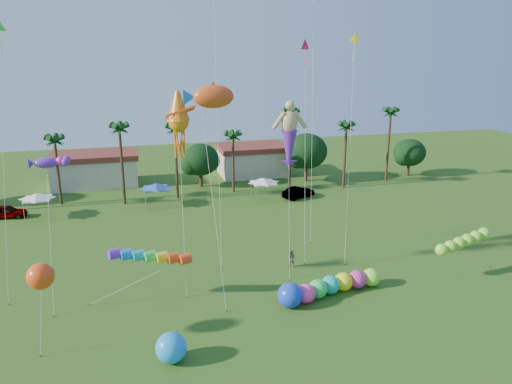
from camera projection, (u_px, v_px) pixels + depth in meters
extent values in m
plane|color=#285116|center=(297.00, 371.00, 31.51)|extent=(160.00, 160.00, 0.00)
cylinder|color=#3A2819|center=(58.00, 173.00, 63.90)|extent=(0.36, 0.36, 8.50)
cylinder|color=#3A2819|center=(122.00, 167.00, 63.82)|extent=(0.36, 0.36, 10.00)
cylinder|color=#3A2819|center=(176.00, 164.00, 66.56)|extent=(0.36, 0.36, 9.50)
cylinder|color=#3A2819|center=(233.00, 164.00, 69.68)|extent=(0.36, 0.36, 8.00)
cylinder|color=#3A2819|center=(290.00, 152.00, 70.32)|extent=(0.36, 0.36, 11.00)
cylinder|color=#3A2819|center=(345.00, 157.00, 71.66)|extent=(0.36, 0.36, 9.00)
cylinder|color=#3A2819|center=(388.00, 147.00, 75.29)|extent=(0.36, 0.36, 10.50)
sphere|color=#113814|center=(200.00, 160.00, 72.39)|extent=(5.46, 5.46, 5.46)
sphere|color=#113814|center=(306.00, 151.00, 75.26)|extent=(6.30, 6.30, 6.30)
sphere|color=#113814|center=(410.00, 153.00, 78.82)|extent=(5.04, 5.04, 5.04)
cube|color=beige|center=(95.00, 172.00, 73.87)|extent=(12.00, 7.00, 4.00)
cube|color=beige|center=(252.00, 162.00, 79.83)|extent=(10.00, 7.00, 4.00)
pyramid|color=white|center=(37.00, 196.00, 59.18)|extent=(3.00, 3.00, 0.60)
pyramid|color=blue|center=(156.00, 186.00, 63.59)|extent=(3.00, 3.00, 0.60)
pyramid|color=white|center=(264.00, 180.00, 66.14)|extent=(3.00, 3.00, 0.60)
imported|color=#4C4C54|center=(7.00, 212.00, 59.70)|extent=(4.71, 2.32, 1.55)
imported|color=#4C4C54|center=(299.00, 192.00, 67.68)|extent=(4.93, 3.31, 1.54)
imported|color=gray|center=(292.00, 259.00, 46.15)|extent=(1.03, 0.99, 1.67)
sphere|color=#FF43A6|center=(306.00, 294.00, 39.78)|extent=(1.57, 1.57, 1.57)
sphere|color=#33DA58|center=(318.00, 289.00, 40.56)|extent=(1.57, 1.57, 1.57)
sphere|color=#1AB6A4|center=(330.00, 285.00, 41.25)|extent=(1.57, 1.57, 1.57)
sphere|color=#F7FF1A|center=(343.00, 282.00, 41.80)|extent=(1.57, 1.57, 1.57)
sphere|color=#D43297|center=(357.00, 279.00, 42.23)|extent=(1.57, 1.57, 1.57)
sphere|color=#80FC38|center=(371.00, 277.00, 42.61)|extent=(1.57, 1.57, 1.57)
sphere|color=blue|center=(290.00, 295.00, 39.06)|extent=(2.41, 2.41, 2.01)
sphere|color=#1B93FA|center=(171.00, 348.00, 32.20)|extent=(2.04, 2.04, 2.04)
cylinder|color=#F14A1A|center=(165.00, 261.00, 39.12)|extent=(6.35, 1.69, 0.85)
cylinder|color=silver|center=(136.00, 282.00, 39.55)|extent=(7.71, 1.09, 3.58)
cylinder|color=brown|center=(88.00, 304.00, 39.56)|extent=(0.08, 0.08, 0.16)
ellipsoid|color=#82E933|center=(441.00, 250.00, 43.03)|extent=(5.82, 1.46, 1.26)
cylinder|color=silver|center=(466.00, 259.00, 44.77)|extent=(6.34, 1.23, 2.90)
cylinder|color=brown|center=(490.00, 266.00, 46.50)|extent=(0.08, 0.08, 0.16)
sphere|color=#FF4914|center=(41.00, 276.00, 32.36)|extent=(2.06, 2.06, 1.77)
cylinder|color=silver|center=(40.00, 317.00, 32.65)|extent=(0.54, 0.87, 5.40)
cylinder|color=brown|center=(40.00, 356.00, 32.93)|extent=(0.08, 0.08, 0.16)
cylinder|color=silver|center=(289.00, 209.00, 43.90)|extent=(1.03, 3.73, 11.95)
cylinder|color=brown|center=(289.00, 280.00, 43.70)|extent=(0.08, 0.08, 0.16)
ellipsoid|color=#E04818|center=(214.00, 97.00, 39.58)|extent=(5.05, 2.05, 2.05)
cylinder|color=silver|center=(220.00, 203.00, 39.07)|extent=(0.45, 5.79, 15.94)
cylinder|color=brown|center=(226.00, 311.00, 38.54)|extent=(0.08, 0.08, 0.16)
cylinder|color=silver|center=(217.00, 115.00, 45.71)|extent=(1.02, 6.69, 27.43)
cylinder|color=brown|center=(222.00, 267.00, 46.29)|extent=(0.08, 0.08, 0.16)
cone|color=orange|center=(179.00, 122.00, 39.85)|extent=(2.19, 2.19, 5.14)
cylinder|color=silver|center=(183.00, 211.00, 40.28)|extent=(0.34, 3.20, 13.95)
cylinder|color=brown|center=(187.00, 297.00, 40.69)|extent=(0.08, 0.08, 0.16)
ellipsoid|color=#6624B5|center=(46.00, 163.00, 38.06)|extent=(3.38, 2.38, 1.19)
cylinder|color=silver|center=(50.00, 240.00, 37.94)|extent=(0.26, 3.58, 11.22)
cylinder|color=brown|center=(54.00, 316.00, 37.79)|extent=(0.08, 0.08, 0.16)
cone|color=#E91940|center=(305.00, 46.00, 45.57)|extent=(1.25, 0.80, 1.26)
cylinder|color=silver|center=(305.00, 157.00, 46.29)|extent=(1.04, 4.16, 19.84)
cylinder|color=brown|center=(305.00, 264.00, 46.98)|extent=(0.08, 0.08, 0.16)
cone|color=yellow|center=(355.00, 39.00, 45.61)|extent=(1.25, 0.64, 1.24)
cylinder|color=silver|center=(349.00, 154.00, 46.25)|extent=(1.91, 4.26, 20.43)
cylinder|color=brown|center=(344.00, 264.00, 46.88)|extent=(0.08, 0.08, 0.16)
cylinder|color=silver|center=(3.00, 168.00, 38.87)|extent=(1.16, 4.50, 21.25)
cylinder|color=brown|center=(8.00, 304.00, 39.59)|extent=(0.08, 0.08, 0.16)
cylinder|color=silver|center=(312.00, 91.00, 50.06)|extent=(1.14, 4.47, 30.99)
cylinder|color=brown|center=(311.00, 242.00, 52.15)|extent=(0.08, 0.08, 0.16)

